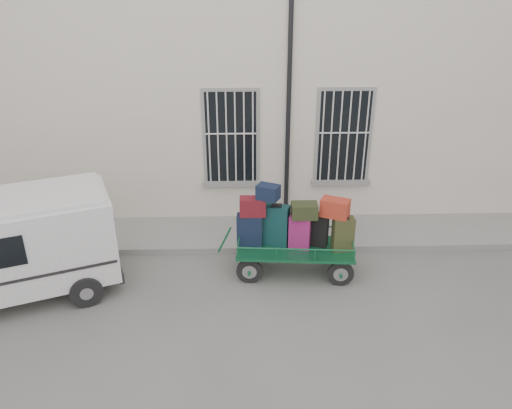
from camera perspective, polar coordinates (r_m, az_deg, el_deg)
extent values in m
plane|color=#62625E|center=(10.28, -0.64, -9.47)|extent=(80.00, 80.00, 0.00)
cube|color=beige|center=(14.26, -1.10, 13.55)|extent=(24.00, 5.00, 6.00)
cylinder|color=black|center=(11.84, 3.71, 10.15)|extent=(0.11, 0.11, 5.60)
cube|color=black|center=(12.01, -2.87, 7.65)|extent=(1.20, 0.08, 2.20)
cube|color=gray|center=(12.38, -2.76, 2.49)|extent=(1.45, 0.22, 0.12)
cube|color=black|center=(12.24, 9.98, 7.65)|extent=(1.20, 0.08, 2.20)
cube|color=gray|center=(12.61, 9.61, 2.58)|extent=(1.45, 0.22, 0.12)
cube|color=gray|center=(12.12, -0.83, -3.30)|extent=(24.00, 1.70, 0.15)
cylinder|color=black|center=(10.28, -0.75, -7.63)|extent=(0.55, 0.11, 0.54)
cylinder|color=gray|center=(10.28, -0.75, -7.63)|extent=(0.31, 0.12, 0.30)
cylinder|color=black|center=(10.99, -0.48, -5.32)|extent=(0.55, 0.11, 0.54)
cylinder|color=gray|center=(10.99, -0.48, -5.32)|extent=(0.31, 0.12, 0.30)
cylinder|color=black|center=(10.35, 9.63, -7.80)|extent=(0.55, 0.11, 0.54)
cylinder|color=gray|center=(10.35, 9.63, -7.80)|extent=(0.31, 0.12, 0.30)
cylinder|color=black|center=(11.05, 9.19, -5.49)|extent=(0.55, 0.11, 0.54)
cylinder|color=gray|center=(11.05, 9.19, -5.49)|extent=(0.31, 0.12, 0.30)
cube|color=#145A33|center=(10.46, 4.47, -5.02)|extent=(2.47, 1.27, 0.05)
cylinder|color=#145A33|center=(10.43, -3.61, -4.04)|extent=(0.32, 0.07, 0.61)
cube|color=#111D34|center=(10.34, -0.74, -2.94)|extent=(0.54, 0.30, 0.70)
cube|color=black|center=(10.17, -0.75, -1.12)|extent=(0.22, 0.15, 0.03)
cube|color=#0D3132|center=(10.34, 2.33, -2.39)|extent=(0.58, 0.42, 0.88)
cube|color=black|center=(10.14, 2.38, -0.10)|extent=(0.22, 0.15, 0.03)
cube|color=#971B5C|center=(10.26, 5.01, -3.16)|extent=(0.47, 0.33, 0.73)
cube|color=black|center=(10.09, 5.08, -1.25)|extent=(0.18, 0.13, 0.03)
cube|color=black|center=(10.43, 7.09, -2.86)|extent=(0.47, 0.38, 0.70)
cube|color=black|center=(10.27, 7.19, -1.05)|extent=(0.17, 0.14, 0.03)
cube|color=#2D3118|center=(10.31, 9.91, -3.34)|extent=(0.44, 0.29, 0.72)
cube|color=black|center=(10.14, 10.07, -1.46)|extent=(0.18, 0.14, 0.03)
cube|color=#54101C|center=(10.10, -0.38, -0.24)|extent=(0.53, 0.30, 0.38)
cube|color=#2B2E17|center=(10.06, 5.55, -0.69)|extent=(0.52, 0.36, 0.30)
cube|color=maroon|center=(10.12, 9.02, -0.38)|extent=(0.64, 0.53, 0.37)
cube|color=#111D34|center=(9.92, 1.40, 1.42)|extent=(0.52, 0.46, 0.29)
cube|color=silver|center=(10.53, -27.08, -4.17)|extent=(4.37, 3.08, 1.64)
cube|color=black|center=(10.38, -16.39, -1.03)|extent=(0.50, 1.20, 0.50)
cube|color=black|center=(10.86, -15.78, -6.02)|extent=(0.70, 1.60, 0.20)
cube|color=white|center=(10.76, -15.71, -5.03)|extent=(0.17, 0.37, 0.11)
cylinder|color=black|center=(10.16, -18.85, -9.36)|extent=(0.65, 0.41, 0.62)
cylinder|color=black|center=(11.61, -19.69, -4.95)|extent=(0.65, 0.41, 0.62)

